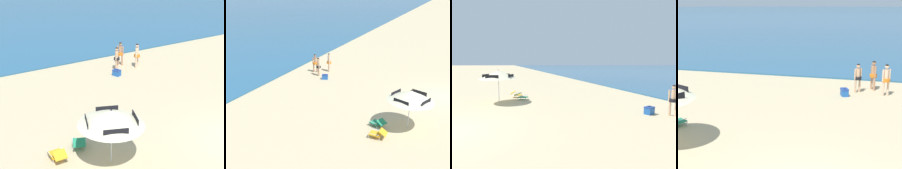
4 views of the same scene
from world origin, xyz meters
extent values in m
cylinder|color=silver|center=(-5.37, 1.76, 1.09)|extent=(0.04, 0.04, 2.19)
cone|color=beige|center=(-5.37, 1.76, 1.91)|extent=(3.53, 3.53, 0.62)
cube|color=black|center=(-5.03, 2.59, 1.78)|extent=(0.83, 0.37, 0.31)
cube|color=black|center=(-6.20, 2.11, 1.78)|extent=(0.37, 0.83, 0.31)
cube|color=black|center=(-5.72, 0.94, 1.78)|extent=(0.83, 0.37, 0.31)
cube|color=black|center=(-4.55, 1.42, 1.78)|extent=(0.37, 0.83, 0.31)
sphere|color=black|center=(-5.37, 1.76, 2.22)|extent=(0.06, 0.06, 0.06)
cube|color=#1E7F56|center=(-5.87, 3.41, 0.20)|extent=(0.73, 0.77, 0.04)
cube|color=#1E7F56|center=(-6.05, 3.05, 0.41)|extent=(0.62, 0.57, 0.22)
cylinder|color=silver|center=(-5.96, 3.77, 0.09)|extent=(0.03, 0.03, 0.18)
cylinder|color=silver|center=(-5.52, 3.55, 0.09)|extent=(0.03, 0.03, 0.18)
cylinder|color=silver|center=(-6.22, 3.26, 0.09)|extent=(0.03, 0.03, 0.18)
cylinder|color=silver|center=(-5.78, 3.04, 0.09)|extent=(0.03, 0.03, 0.18)
cylinder|color=silver|center=(-6.12, 3.53, 0.32)|extent=(0.26, 0.49, 0.02)
cylinder|color=silver|center=(-5.62, 3.28, 0.32)|extent=(0.26, 0.49, 0.02)
cube|color=gold|center=(-7.02, 3.13, 0.20)|extent=(0.54, 0.62, 0.04)
cube|color=gold|center=(-7.04, 2.72, 0.40)|extent=(0.51, 0.39, 0.25)
cylinder|color=silver|center=(-7.26, 3.42, 0.09)|extent=(0.03, 0.03, 0.18)
cylinder|color=silver|center=(-6.77, 3.40, 0.09)|extent=(0.03, 0.03, 0.18)
cylinder|color=silver|center=(-7.28, 2.85, 0.09)|extent=(0.03, 0.03, 0.18)
cylinder|color=silver|center=(-6.79, 2.83, 0.09)|extent=(0.03, 0.03, 0.18)
cylinder|color=silver|center=(-7.30, 3.14, 0.32)|extent=(0.04, 0.54, 0.02)
cylinder|color=silver|center=(-6.74, 3.12, 0.32)|extent=(0.04, 0.54, 0.02)
cylinder|color=#D8A87F|center=(0.57, 10.29, 0.39)|extent=(0.11, 0.11, 0.78)
cylinder|color=#D8A87F|center=(0.78, 10.47, 0.39)|extent=(0.11, 0.11, 0.78)
cylinder|color=black|center=(0.68, 10.38, 0.80)|extent=(0.39, 0.39, 0.16)
cylinder|color=#D8A87F|center=(0.68, 10.38, 1.05)|extent=(0.21, 0.21, 0.55)
cylinder|color=#D8A87F|center=(0.53, 10.25, 1.04)|extent=(0.08, 0.08, 0.58)
sphere|color=#D8A87F|center=(0.68, 10.38, 1.47)|extent=(0.21, 0.21, 0.21)
sphere|color=black|center=(0.68, 10.38, 1.49)|extent=(0.19, 0.19, 0.19)
cube|color=#1E56A8|center=(0.07, 9.48, 0.16)|extent=(0.48, 0.57, 0.32)
cube|color=navy|center=(0.07, 9.48, 0.36)|extent=(0.50, 0.58, 0.08)
cylinder|color=black|center=(0.07, 9.48, 0.42)|extent=(0.14, 0.32, 0.02)
camera|label=1|loc=(-11.10, -7.03, 7.43)|focal=52.71mm
camera|label=2|loc=(-18.46, 0.26, 7.26)|focal=41.85mm
camera|label=3|loc=(8.11, 2.48, 2.62)|focal=30.26mm
camera|label=4|loc=(1.50, -6.95, 4.66)|focal=51.56mm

